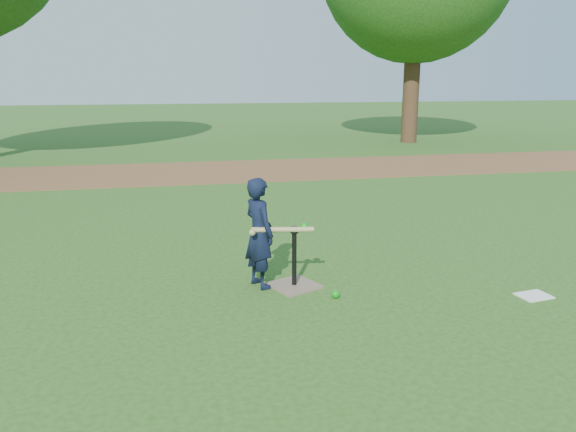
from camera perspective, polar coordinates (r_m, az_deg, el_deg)
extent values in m
plane|color=#285116|center=(5.25, -0.70, -8.74)|extent=(80.00, 80.00, 0.00)
cube|color=brown|center=(12.45, -7.40, 4.52)|extent=(24.00, 3.00, 0.01)
imported|color=black|center=(5.47, -2.95, -1.73)|extent=(0.39, 0.47, 1.09)
sphere|color=#0D9313|center=(5.34, 4.86, -7.91)|extent=(0.08, 0.08, 0.08)
cube|color=white|center=(5.86, 23.70, -7.42)|extent=(0.33, 0.27, 0.01)
cube|color=#7E6650|center=(5.61, 0.63, -7.07)|extent=(0.57, 0.57, 0.02)
cylinder|color=black|center=(5.52, 0.64, -4.27)|extent=(0.05, 0.05, 0.55)
cylinder|color=black|center=(5.43, 0.65, -1.41)|extent=(0.08, 0.08, 0.06)
cylinder|color=tan|center=(5.39, -0.55, -1.39)|extent=(0.60, 0.16, 0.05)
sphere|color=tan|center=(5.30, -3.65, -1.68)|extent=(0.06, 0.06, 0.06)
sphere|color=#0D9313|center=(5.44, 1.67, -1.07)|extent=(0.08, 0.08, 0.08)
cylinder|color=#382316|center=(18.33, 12.40, 12.67)|extent=(0.50, 0.50, 3.42)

